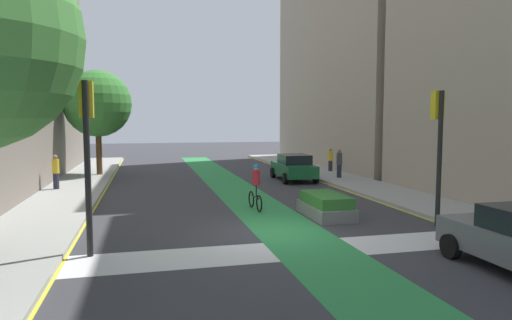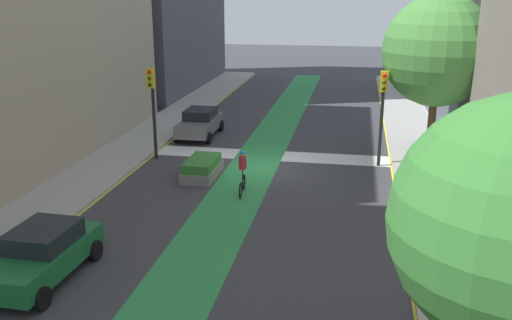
{
  "view_description": "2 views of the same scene",
  "coord_description": "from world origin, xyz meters",
  "px_view_note": "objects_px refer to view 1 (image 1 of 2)",
  "views": [
    {
      "loc": [
        -3.86,
        -13.48,
        3.56
      ],
      "look_at": [
        0.91,
        5.94,
        1.81
      ],
      "focal_mm": 31.39,
      "sensor_mm": 36.0,
      "label": 1
    },
    {
      "loc": [
        -4.14,
        25.35,
        8.24
      ],
      "look_at": [
        -0.37,
        4.43,
        1.72
      ],
      "focal_mm": 39.51,
      "sensor_mm": 36.0,
      "label": 2
    }
  ],
  "objects_px": {
    "traffic_signal_near_left": "(87,135)",
    "pedestrian_sidewalk_right_b": "(339,163)",
    "car_green_right_far": "(294,167)",
    "pedestrian_sidewalk_right_a": "(330,160)",
    "street_tree_far": "(98,104)",
    "pedestrian_sidewalk_left_a": "(56,171)",
    "traffic_signal_near_right": "(438,132)",
    "median_planter": "(326,206)",
    "cyclist_in_lane": "(256,186)"
  },
  "relations": [
    {
      "from": "traffic_signal_near_left",
      "to": "pedestrian_sidewalk_right_b",
      "type": "relative_size",
      "value": 2.67
    },
    {
      "from": "car_green_right_far",
      "to": "pedestrian_sidewalk_right_a",
      "type": "xyz_separation_m",
      "value": [
        3.65,
        2.98,
        0.12
      ]
    },
    {
      "from": "pedestrian_sidewalk_right_a",
      "to": "street_tree_far",
      "type": "height_order",
      "value": "street_tree_far"
    },
    {
      "from": "pedestrian_sidewalk_right_a",
      "to": "pedestrian_sidewalk_left_a",
      "type": "relative_size",
      "value": 0.89
    },
    {
      "from": "street_tree_far",
      "to": "pedestrian_sidewalk_right_b",
      "type": "bearing_deg",
      "value": -20.07
    },
    {
      "from": "traffic_signal_near_right",
      "to": "median_planter",
      "type": "distance_m",
      "value": 4.71
    },
    {
      "from": "cyclist_in_lane",
      "to": "pedestrian_sidewalk_right_b",
      "type": "bearing_deg",
      "value": 47.36
    },
    {
      "from": "pedestrian_sidewalk_left_a",
      "to": "pedestrian_sidewalk_right_b",
      "type": "distance_m",
      "value": 15.73
    },
    {
      "from": "car_green_right_far",
      "to": "pedestrian_sidewalk_right_b",
      "type": "xyz_separation_m",
      "value": [
        2.74,
        -0.44,
        0.23
      ]
    },
    {
      "from": "traffic_signal_near_right",
      "to": "pedestrian_sidewalk_left_a",
      "type": "distance_m",
      "value": 17.83
    },
    {
      "from": "pedestrian_sidewalk_right_b",
      "to": "median_planter",
      "type": "height_order",
      "value": "pedestrian_sidewalk_right_b"
    },
    {
      "from": "traffic_signal_near_left",
      "to": "car_green_right_far",
      "type": "bearing_deg",
      "value": 52.17
    },
    {
      "from": "pedestrian_sidewalk_right_a",
      "to": "street_tree_far",
      "type": "xyz_separation_m",
      "value": [
        -15.12,
        1.77,
        3.71
      ]
    },
    {
      "from": "cyclist_in_lane",
      "to": "median_planter",
      "type": "bearing_deg",
      "value": -38.75
    },
    {
      "from": "traffic_signal_near_right",
      "to": "pedestrian_sidewalk_left_a",
      "type": "xyz_separation_m",
      "value": [
        -13.94,
        10.9,
        -2.15
      ]
    },
    {
      "from": "traffic_signal_near_right",
      "to": "traffic_signal_near_left",
      "type": "xyz_separation_m",
      "value": [
        -11.01,
        -0.74,
        0.02
      ]
    },
    {
      "from": "traffic_signal_near_left",
      "to": "pedestrian_sidewalk_left_a",
      "type": "distance_m",
      "value": 12.2
    },
    {
      "from": "car_green_right_far",
      "to": "pedestrian_sidewalk_right_a",
      "type": "bearing_deg",
      "value": 39.3
    },
    {
      "from": "traffic_signal_near_right",
      "to": "car_green_right_far",
      "type": "xyz_separation_m",
      "value": [
        -0.98,
        12.17,
        -2.38
      ]
    },
    {
      "from": "traffic_signal_near_right",
      "to": "cyclist_in_lane",
      "type": "distance_m",
      "value": 7.03
    },
    {
      "from": "cyclist_in_lane",
      "to": "street_tree_far",
      "type": "bearing_deg",
      "value": 119.07
    },
    {
      "from": "traffic_signal_near_left",
      "to": "pedestrian_sidewalk_right_a",
      "type": "xyz_separation_m",
      "value": [
        13.67,
        15.9,
        -2.28
      ]
    },
    {
      "from": "traffic_signal_near_left",
      "to": "median_planter",
      "type": "xyz_separation_m",
      "value": [
        7.95,
        2.99,
        -2.8
      ]
    },
    {
      "from": "traffic_signal_near_left",
      "to": "cyclist_in_lane",
      "type": "distance_m",
      "value": 7.78
    },
    {
      "from": "pedestrian_sidewalk_right_a",
      "to": "median_planter",
      "type": "distance_m",
      "value": 14.12
    },
    {
      "from": "pedestrian_sidewalk_right_a",
      "to": "pedestrian_sidewalk_left_a",
      "type": "bearing_deg",
      "value": -165.62
    },
    {
      "from": "pedestrian_sidewalk_right_a",
      "to": "traffic_signal_near_right",
      "type": "bearing_deg",
      "value": -99.98
    },
    {
      "from": "traffic_signal_near_left",
      "to": "pedestrian_sidewalk_right_a",
      "type": "bearing_deg",
      "value": 49.3
    },
    {
      "from": "cyclist_in_lane",
      "to": "pedestrian_sidewalk_right_b",
      "type": "distance_m",
      "value": 10.43
    },
    {
      "from": "traffic_signal_near_left",
      "to": "car_green_right_far",
      "type": "relative_size",
      "value": 1.08
    },
    {
      "from": "traffic_signal_near_right",
      "to": "pedestrian_sidewalk_right_a",
      "type": "relative_size",
      "value": 2.98
    },
    {
      "from": "car_green_right_far",
      "to": "pedestrian_sidewalk_left_a",
      "type": "height_order",
      "value": "pedestrian_sidewalk_left_a"
    },
    {
      "from": "traffic_signal_near_left",
      "to": "car_green_right_far",
      "type": "height_order",
      "value": "traffic_signal_near_left"
    },
    {
      "from": "pedestrian_sidewalk_right_b",
      "to": "pedestrian_sidewalk_left_a",
      "type": "bearing_deg",
      "value": -176.97
    },
    {
      "from": "cyclist_in_lane",
      "to": "pedestrian_sidewalk_left_a",
      "type": "bearing_deg",
      "value": 141.65
    },
    {
      "from": "pedestrian_sidewalk_right_a",
      "to": "pedestrian_sidewalk_left_a",
      "type": "xyz_separation_m",
      "value": [
        -16.61,
        -4.26,
        0.11
      ]
    },
    {
      "from": "traffic_signal_near_right",
      "to": "street_tree_far",
      "type": "xyz_separation_m",
      "value": [
        -12.45,
        16.92,
        1.45
      ]
    },
    {
      "from": "pedestrian_sidewalk_left_a",
      "to": "median_planter",
      "type": "distance_m",
      "value": 13.92
    },
    {
      "from": "car_green_right_far",
      "to": "median_planter",
      "type": "relative_size",
      "value": 1.6
    },
    {
      "from": "traffic_signal_near_left",
      "to": "median_planter",
      "type": "bearing_deg",
      "value": 20.64
    },
    {
      "from": "pedestrian_sidewalk_right_b",
      "to": "traffic_signal_near_left",
      "type": "bearing_deg",
      "value": -135.69
    },
    {
      "from": "traffic_signal_near_left",
      "to": "pedestrian_sidewalk_right_a",
      "type": "height_order",
      "value": "traffic_signal_near_left"
    },
    {
      "from": "traffic_signal_near_left",
      "to": "median_planter",
      "type": "height_order",
      "value": "traffic_signal_near_left"
    },
    {
      "from": "median_planter",
      "to": "pedestrian_sidewalk_right_b",
      "type": "bearing_deg",
      "value": 63.03
    },
    {
      "from": "car_green_right_far",
      "to": "pedestrian_sidewalk_left_a",
      "type": "bearing_deg",
      "value": -174.38
    },
    {
      "from": "pedestrian_sidewalk_left_a",
      "to": "car_green_right_far",
      "type": "bearing_deg",
      "value": 5.62
    },
    {
      "from": "cyclist_in_lane",
      "to": "pedestrian_sidewalk_right_a",
      "type": "height_order",
      "value": "cyclist_in_lane"
    },
    {
      "from": "traffic_signal_near_left",
      "to": "street_tree_far",
      "type": "xyz_separation_m",
      "value": [
        -1.45,
        17.66,
        1.43
      ]
    },
    {
      "from": "traffic_signal_near_left",
      "to": "street_tree_far",
      "type": "height_order",
      "value": "street_tree_far"
    },
    {
      "from": "traffic_signal_near_right",
      "to": "car_green_right_far",
      "type": "distance_m",
      "value": 12.44
    }
  ]
}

